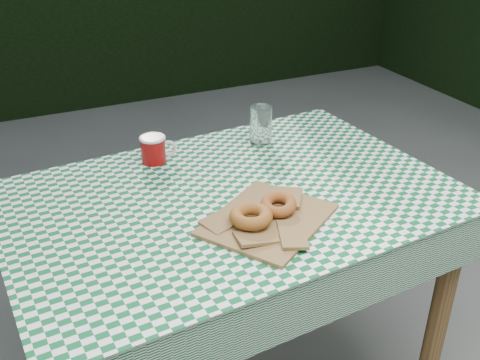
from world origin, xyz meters
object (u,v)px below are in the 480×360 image
(drinking_glass, at_px, (261,125))
(paper_bag, at_px, (268,219))
(coffee_mug, at_px, (153,149))
(table, at_px, (232,304))

(drinking_glass, bearing_deg, paper_bag, -114.36)
(paper_bag, distance_m, coffee_mug, 0.47)
(paper_bag, xyz_separation_m, coffee_mug, (-0.16, 0.44, 0.03))
(table, bearing_deg, coffee_mug, 110.43)
(paper_bag, relative_size, drinking_glass, 2.48)
(table, bearing_deg, paper_bag, -84.58)
(table, xyz_separation_m, drinking_glass, (0.22, 0.27, 0.44))
(paper_bag, height_order, coffee_mug, coffee_mug)
(paper_bag, height_order, drinking_glass, drinking_glass)
(table, xyz_separation_m, coffee_mug, (-0.13, 0.28, 0.42))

